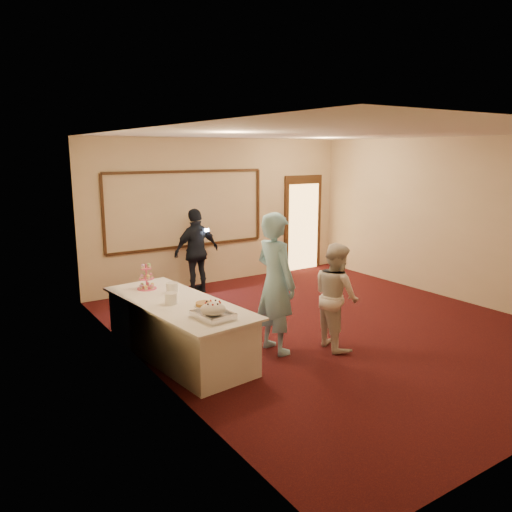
{
  "coord_description": "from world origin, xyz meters",
  "views": [
    {
      "loc": [
        -5.13,
        -5.64,
        2.73
      ],
      "look_at": [
        -0.99,
        0.67,
        1.15
      ],
      "focal_mm": 35.0,
      "sensor_mm": 36.0,
      "label": 1
    }
  ],
  "objects_px": {
    "buffet_table": "(179,328)",
    "man": "(276,283)",
    "pavlova_tray": "(213,311)",
    "plate_stack_a": "(171,298)",
    "guest": "(197,251)",
    "cupcake_stand": "(147,279)",
    "tart": "(204,304)",
    "plate_stack_b": "(172,288)",
    "woman": "(336,296)"
  },
  "relations": [
    {
      "from": "buffet_table",
      "to": "cupcake_stand",
      "type": "distance_m",
      "value": 0.98
    },
    {
      "from": "pavlova_tray",
      "to": "tart",
      "type": "relative_size",
      "value": 2.18
    },
    {
      "from": "cupcake_stand",
      "to": "tart",
      "type": "bearing_deg",
      "value": -75.58
    },
    {
      "from": "pavlova_tray",
      "to": "tart",
      "type": "distance_m",
      "value": 0.49
    },
    {
      "from": "buffet_table",
      "to": "plate_stack_a",
      "type": "bearing_deg",
      "value": -162.75
    },
    {
      "from": "woman",
      "to": "plate_stack_a",
      "type": "bearing_deg",
      "value": 78.08
    },
    {
      "from": "cupcake_stand",
      "to": "woman",
      "type": "bearing_deg",
      "value": -39.41
    },
    {
      "from": "plate_stack_b",
      "to": "tart",
      "type": "height_order",
      "value": "plate_stack_b"
    },
    {
      "from": "cupcake_stand",
      "to": "plate_stack_b",
      "type": "bearing_deg",
      "value": -59.84
    },
    {
      "from": "plate_stack_b",
      "to": "woman",
      "type": "bearing_deg",
      "value": -35.52
    },
    {
      "from": "plate_stack_b",
      "to": "woman",
      "type": "distance_m",
      "value": 2.32
    },
    {
      "from": "buffet_table",
      "to": "guest",
      "type": "xyz_separation_m",
      "value": [
        1.62,
        2.66,
        0.45
      ]
    },
    {
      "from": "plate_stack_a",
      "to": "plate_stack_b",
      "type": "height_order",
      "value": "plate_stack_b"
    },
    {
      "from": "cupcake_stand",
      "to": "plate_stack_a",
      "type": "distance_m",
      "value": 0.85
    },
    {
      "from": "cupcake_stand",
      "to": "man",
      "type": "height_order",
      "value": "man"
    },
    {
      "from": "man",
      "to": "buffet_table",
      "type": "bearing_deg",
      "value": 61.18
    },
    {
      "from": "pavlova_tray",
      "to": "plate_stack_a",
      "type": "relative_size",
      "value": 3.2
    },
    {
      "from": "tart",
      "to": "woman",
      "type": "relative_size",
      "value": 0.17
    },
    {
      "from": "plate_stack_a",
      "to": "guest",
      "type": "height_order",
      "value": "guest"
    },
    {
      "from": "buffet_table",
      "to": "plate_stack_b",
      "type": "distance_m",
      "value": 0.63
    },
    {
      "from": "cupcake_stand",
      "to": "plate_stack_a",
      "type": "height_order",
      "value": "cupcake_stand"
    },
    {
      "from": "plate_stack_b",
      "to": "pavlova_tray",
      "type": "bearing_deg",
      "value": -91.58
    },
    {
      "from": "plate_stack_b",
      "to": "man",
      "type": "bearing_deg",
      "value": -42.65
    },
    {
      "from": "tart",
      "to": "woman",
      "type": "bearing_deg",
      "value": -16.4
    },
    {
      "from": "cupcake_stand",
      "to": "plate_stack_a",
      "type": "xyz_separation_m",
      "value": [
        0.01,
        -0.85,
        -0.07
      ]
    },
    {
      "from": "pavlova_tray",
      "to": "plate_stack_b",
      "type": "height_order",
      "value": "pavlova_tray"
    },
    {
      "from": "woman",
      "to": "guest",
      "type": "xyz_separation_m",
      "value": [
        -0.38,
        3.58,
        0.08
      ]
    },
    {
      "from": "cupcake_stand",
      "to": "woman",
      "type": "height_order",
      "value": "woman"
    },
    {
      "from": "pavlova_tray",
      "to": "cupcake_stand",
      "type": "bearing_deg",
      "value": 96.51
    },
    {
      "from": "cupcake_stand",
      "to": "tart",
      "type": "xyz_separation_m",
      "value": [
        0.31,
        -1.2,
        -0.12
      ]
    },
    {
      "from": "guest",
      "to": "man",
      "type": "bearing_deg",
      "value": 75.78
    },
    {
      "from": "cupcake_stand",
      "to": "guest",
      "type": "xyz_separation_m",
      "value": [
        1.73,
        1.85,
        -0.08
      ]
    },
    {
      "from": "man",
      "to": "guest",
      "type": "distance_m",
      "value": 3.27
    },
    {
      "from": "pavlova_tray",
      "to": "cupcake_stand",
      "type": "distance_m",
      "value": 1.69
    },
    {
      "from": "pavlova_tray",
      "to": "tart",
      "type": "bearing_deg",
      "value": 75.75
    },
    {
      "from": "buffet_table",
      "to": "plate_stack_a",
      "type": "relative_size",
      "value": 15.49
    },
    {
      "from": "plate_stack_b",
      "to": "guest",
      "type": "xyz_separation_m",
      "value": [
        1.51,
        2.24,
        -0.01
      ]
    },
    {
      "from": "pavlova_tray",
      "to": "guest",
      "type": "xyz_separation_m",
      "value": [
        1.54,
        3.52,
        -0.02
      ]
    },
    {
      "from": "man",
      "to": "guest",
      "type": "xyz_separation_m",
      "value": [
        0.42,
        3.24,
        -0.14
      ]
    },
    {
      "from": "guest",
      "to": "cupcake_stand",
      "type": "bearing_deg",
      "value": 40.01
    },
    {
      "from": "cupcake_stand",
      "to": "buffet_table",
      "type": "bearing_deg",
      "value": -82.01
    },
    {
      "from": "plate_stack_b",
      "to": "plate_stack_a",
      "type": "bearing_deg",
      "value": -115.48
    },
    {
      "from": "pavlova_tray",
      "to": "man",
      "type": "distance_m",
      "value": 1.16
    },
    {
      "from": "cupcake_stand",
      "to": "plate_stack_b",
      "type": "xyz_separation_m",
      "value": [
        0.23,
        -0.39,
        -0.07
      ]
    },
    {
      "from": "buffet_table",
      "to": "man",
      "type": "bearing_deg",
      "value": -25.57
    },
    {
      "from": "buffet_table",
      "to": "tart",
      "type": "relative_size",
      "value": 10.57
    },
    {
      "from": "man",
      "to": "guest",
      "type": "relative_size",
      "value": 1.17
    },
    {
      "from": "plate_stack_a",
      "to": "tart",
      "type": "distance_m",
      "value": 0.47
    },
    {
      "from": "plate_stack_b",
      "to": "woman",
      "type": "relative_size",
      "value": 0.12
    },
    {
      "from": "cupcake_stand",
      "to": "guest",
      "type": "distance_m",
      "value": 2.53
    }
  ]
}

